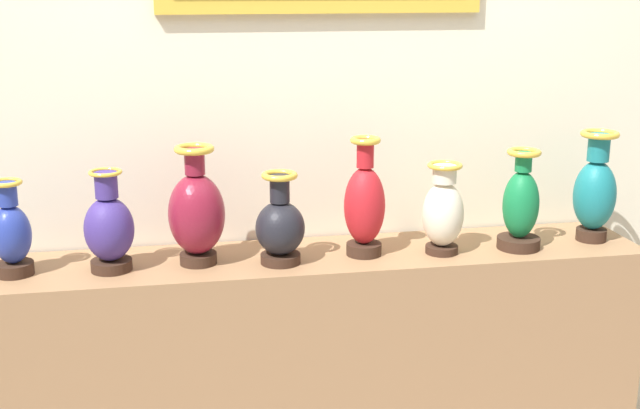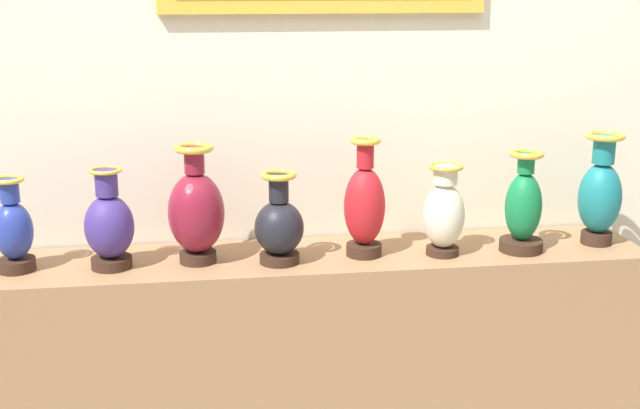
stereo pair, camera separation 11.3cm
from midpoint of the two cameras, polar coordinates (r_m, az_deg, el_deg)
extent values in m
cube|color=#99704C|center=(3.13, -1.05, -11.61)|extent=(2.31, 0.41, 0.94)
cube|color=beige|center=(3.08, -1.99, 8.80)|extent=(4.30, 0.10, 3.08)
cylinder|color=#382319|center=(2.94, -21.07, -4.09)|extent=(0.12, 0.12, 0.04)
ellipsoid|color=#263899|center=(2.91, -21.28, -1.91)|extent=(0.13, 0.13, 0.19)
cylinder|color=#263899|center=(2.87, -21.54, 0.66)|extent=(0.06, 0.06, 0.08)
torus|color=gold|center=(2.86, -21.61, 1.39)|extent=(0.10, 0.10, 0.02)
cylinder|color=#382319|center=(2.88, -15.07, -4.00)|extent=(0.14, 0.14, 0.04)
ellipsoid|color=#3F2D7F|center=(2.85, -15.24, -1.63)|extent=(0.16, 0.16, 0.21)
cylinder|color=#3F2D7F|center=(2.81, -15.44, 1.28)|extent=(0.07, 0.07, 0.08)
torus|color=gold|center=(2.80, -15.50, 2.12)|extent=(0.11, 0.11, 0.01)
cylinder|color=#382319|center=(2.89, -9.37, -3.63)|extent=(0.13, 0.13, 0.04)
ellipsoid|color=maroon|center=(2.84, -9.50, -0.66)|extent=(0.19, 0.19, 0.27)
cylinder|color=maroon|center=(2.80, -9.66, 2.88)|extent=(0.07, 0.07, 0.09)
torus|color=gold|center=(2.79, -9.70, 3.73)|extent=(0.13, 0.13, 0.02)
cylinder|color=#382319|center=(2.86, -3.82, -3.68)|extent=(0.14, 0.14, 0.03)
ellipsoid|color=black|center=(2.83, -3.86, -1.62)|extent=(0.17, 0.17, 0.18)
cylinder|color=black|center=(2.79, -3.91, 1.07)|extent=(0.07, 0.07, 0.09)
torus|color=gold|center=(2.78, -3.93, 1.98)|extent=(0.12, 0.12, 0.02)
cylinder|color=#382319|center=(2.94, 1.91, -3.04)|extent=(0.12, 0.12, 0.04)
ellipsoid|color=red|center=(2.90, 1.93, -0.09)|extent=(0.14, 0.14, 0.27)
cylinder|color=red|center=(2.85, 1.96, 3.45)|extent=(0.06, 0.06, 0.09)
torus|color=gold|center=(2.84, 1.97, 4.38)|extent=(0.10, 0.10, 0.02)
cylinder|color=#382319|center=(2.98, 7.19, -3.03)|extent=(0.11, 0.11, 0.03)
ellipsoid|color=beige|center=(2.95, 7.27, -0.67)|extent=(0.14, 0.14, 0.23)
cylinder|color=beige|center=(2.91, 7.37, 2.06)|extent=(0.08, 0.08, 0.06)
torus|color=gold|center=(2.90, 7.39, 2.64)|extent=(0.12, 0.12, 0.02)
cylinder|color=#382319|center=(3.08, 12.31, -2.56)|extent=(0.15, 0.15, 0.04)
ellipsoid|color=#14723D|center=(3.04, 12.46, -0.02)|extent=(0.13, 0.13, 0.24)
cylinder|color=#14723D|center=(3.00, 12.62, 2.84)|extent=(0.06, 0.06, 0.07)
torus|color=gold|center=(3.00, 12.66, 3.48)|extent=(0.12, 0.12, 0.02)
cylinder|color=#382319|center=(3.24, 17.00, -1.96)|extent=(0.11, 0.11, 0.04)
ellipsoid|color=#19727A|center=(3.20, 17.20, 0.60)|extent=(0.15, 0.15, 0.26)
cylinder|color=#19727A|center=(3.16, 17.45, 3.71)|extent=(0.08, 0.08, 0.10)
torus|color=gold|center=(3.16, 17.52, 4.58)|extent=(0.14, 0.14, 0.02)
camera|label=1|loc=(0.06, -91.11, -0.30)|focal=47.11mm
camera|label=2|loc=(0.06, 88.89, 0.30)|focal=47.11mm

